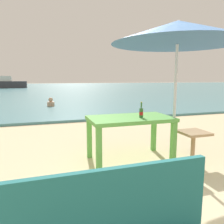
{
  "coord_description": "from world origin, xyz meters",
  "views": [
    {
      "loc": [
        -1.81,
        -2.03,
        1.41
      ],
      "look_at": [
        -0.19,
        3.0,
        0.6
      ],
      "focal_mm": 35.53,
      "sensor_mm": 36.0,
      "label": 1
    }
  ],
  "objects": [
    {
      "name": "ground_plane",
      "position": [
        0.0,
        0.0,
        0.0
      ],
      "size": [
        120.0,
        120.0,
        0.0
      ],
      "primitive_type": "plane",
      "color": "beige"
    },
    {
      "name": "sea_water",
      "position": [
        0.0,
        30.0,
        0.04
      ],
      "size": [
        120.0,
        50.0,
        0.08
      ],
      "primitive_type": "cube",
      "color": "teal",
      "rests_on": "ground_plane"
    },
    {
      "name": "swimmer_person",
      "position": [
        -1.37,
        8.91,
        0.24
      ],
      "size": [
        0.34,
        0.34,
        0.41
      ],
      "color": "tan",
      "rests_on": "sea_water"
    },
    {
      "name": "side_table_wood",
      "position": [
        0.57,
        0.95,
        0.35
      ],
      "size": [
        0.44,
        0.44,
        0.54
      ],
      "color": "tan",
      "rests_on": "ground_plane"
    },
    {
      "name": "boat_barge",
      "position": [
        -5.85,
        30.93,
        0.65
      ],
      "size": [
        4.39,
        1.2,
        1.6
      ],
      "color": "#38383F",
      "rests_on": "sea_water"
    },
    {
      "name": "picnic_table_green",
      "position": [
        -0.39,
        1.39,
        0.65
      ],
      "size": [
        1.4,
        0.8,
        0.76
      ],
      "color": "#60B24C",
      "rests_on": "ground_plane"
    },
    {
      "name": "patio_umbrella",
      "position": [
        0.28,
        1.1,
        2.12
      ],
      "size": [
        2.1,
        2.1,
        2.3
      ],
      "color": "silver",
      "rests_on": "ground_plane"
    },
    {
      "name": "beer_bottle_amber",
      "position": [
        -0.24,
        1.28,
        0.85
      ],
      "size": [
        0.07,
        0.07,
        0.26
      ],
      "color": "#2D662D",
      "rests_on": "picnic_table_green"
    }
  ]
}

